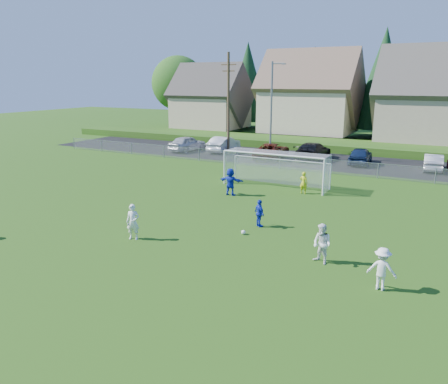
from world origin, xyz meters
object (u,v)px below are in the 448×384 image
(player_blue_b, at_px, (231,182))
(car_d, at_px, (313,151))
(player_white_c, at_px, (382,269))
(player_white_a, at_px, (133,222))
(car_b, at_px, (224,144))
(player_white_b, at_px, (322,244))
(car_c, at_px, (272,151))
(car_a, at_px, (187,143))
(player_blue_a, at_px, (259,213))
(soccer_goal, at_px, (277,164))
(car_f, at_px, (433,162))
(car_e, at_px, (360,156))
(goalkeeper, at_px, (304,183))
(soccer_ball, at_px, (243,232))

(player_blue_b, relative_size, car_d, 0.32)
(player_white_c, xyz_separation_m, player_blue_b, (-10.87, 9.37, 0.10))
(player_white_a, height_order, car_b, player_white_a)
(player_white_b, xyz_separation_m, car_c, (-11.03, 22.14, -0.10))
(car_a, relative_size, car_b, 0.97)
(player_blue_b, bearing_deg, player_white_b, 134.95)
(player_white_b, distance_m, player_blue_b, 11.60)
(player_white_a, bearing_deg, player_white_b, -12.05)
(car_b, height_order, car_c, car_b)
(player_blue_a, bearing_deg, player_white_c, -175.59)
(player_white_c, relative_size, soccer_goal, 0.22)
(car_a, height_order, car_f, car_a)
(player_white_a, relative_size, car_e, 0.38)
(goalkeeper, bearing_deg, player_white_c, 123.42)
(goalkeeper, height_order, car_f, goalkeeper)
(car_a, xyz_separation_m, soccer_goal, (14.17, -10.47, 0.82))
(car_c, bearing_deg, car_d, -166.83)
(player_white_c, distance_m, soccer_goal, 16.00)
(player_white_a, distance_m, car_c, 23.64)
(player_white_b, xyz_separation_m, car_b, (-16.99, 23.58, -0.04))
(player_blue_b, relative_size, soccer_goal, 0.24)
(player_white_b, relative_size, soccer_goal, 0.23)
(car_a, height_order, car_b, car_a)
(player_blue_a, relative_size, soccer_goal, 0.19)
(goalkeeper, bearing_deg, player_blue_a, 94.59)
(goalkeeper, xyz_separation_m, car_c, (-6.85, 11.47, 0.00))
(player_white_c, height_order, car_f, player_white_c)
(soccer_ball, bearing_deg, player_white_a, -145.30)
(player_white_c, xyz_separation_m, goalkeeper, (-6.73, 11.97, -0.06))
(soccer_ball, xyz_separation_m, player_white_b, (4.34, -1.64, 0.74))
(car_f, bearing_deg, car_a, -1.07)
(player_blue_b, xyz_separation_m, car_d, (0.95, 15.35, -0.08))
(player_blue_a, relative_size, player_blue_b, 0.80)
(soccer_ball, relative_size, player_white_b, 0.13)
(player_blue_b, bearing_deg, goalkeeper, -148.82)
(player_white_a, bearing_deg, player_blue_b, 66.57)
(car_e, distance_m, soccer_goal, 12.01)
(soccer_ball, xyz_separation_m, soccer_goal, (-2.21, 10.20, 1.52))
(player_blue_a, height_order, player_blue_b, player_blue_b)
(player_white_a, height_order, car_f, player_white_a)
(goalkeeper, height_order, car_d, car_d)
(car_c, bearing_deg, car_a, -7.19)
(car_a, bearing_deg, player_blue_a, 138.40)
(car_a, xyz_separation_m, car_c, (9.69, -0.17, -0.06))
(soccer_ball, height_order, car_e, car_e)
(car_b, height_order, car_e, car_b)
(car_c, bearing_deg, player_white_a, 89.44)
(player_blue_a, xyz_separation_m, player_blue_b, (-4.21, 4.99, 0.18))
(goalkeeper, distance_m, soccer_goal, 2.78)
(car_a, height_order, car_d, car_d)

